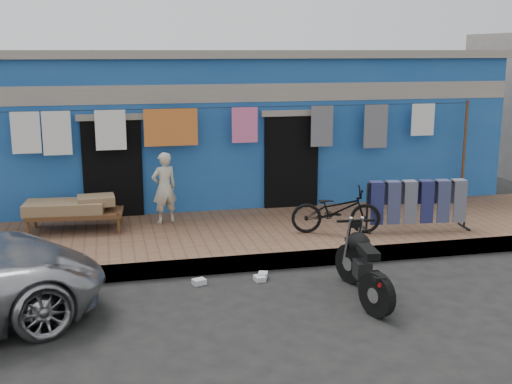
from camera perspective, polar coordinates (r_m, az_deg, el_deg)
The scene contains 13 objects.
ground at distance 8.70m, azimuth 3.03°, elevation -10.22°, with size 80.00×80.00×0.00m, color black.
sidewalk at distance 11.41m, azimuth -1.14°, elevation -3.97°, with size 28.00×3.00×0.25m, color brown.
curb at distance 10.06m, azimuth 0.58°, elevation -6.25°, with size 28.00×0.10×0.25m, color gray.
building at distance 14.96m, azimuth -4.35°, elevation 6.04°, with size 12.20×5.20×3.36m.
clothesline at distance 12.23m, azimuth -3.38°, elevation 5.24°, with size 10.06×0.06×2.10m.
seated_person at distance 11.80m, azimuth -8.15°, elevation 0.37°, with size 0.47×0.31×1.31m, color beige.
bicycle at distance 11.14m, azimuth 7.14°, elevation -1.18°, with size 0.54×1.53×0.99m, color black.
motorcycle at distance 8.95m, azimuth 9.54°, elevation -6.27°, with size 0.71×1.61×1.01m, color black, non-canonical shape.
charpoy at distance 11.69m, azimuth -15.74°, elevation -1.94°, with size 1.77×0.95×0.58m, color brown, non-canonical shape.
jeans_rack at distance 11.64m, azimuth 14.11°, elevation -1.06°, with size 1.92×0.59×0.91m, color black, non-canonical shape.
litter_a at distance 9.52m, azimuth -5.08°, elevation -7.95°, with size 0.18×0.14×0.08m, color silver.
litter_b at distance 9.73m, azimuth 0.62°, elevation -7.42°, with size 0.18×0.13×0.09m, color silver.
litter_c at distance 9.63m, azimuth 0.32°, elevation -7.68°, with size 0.18×0.15×0.07m, color silver.
Camera 1 is at (-2.25, -7.71, 3.36)m, focal length 45.00 mm.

